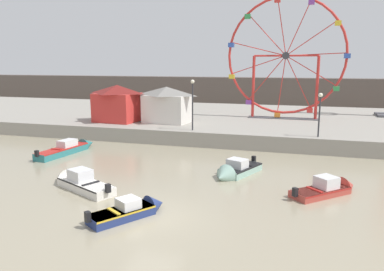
{
  "coord_description": "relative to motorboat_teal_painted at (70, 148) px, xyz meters",
  "views": [
    {
      "loc": [
        6.24,
        -14.65,
        6.7
      ],
      "look_at": [
        -0.9,
        9.32,
        1.91
      ],
      "focal_mm": 35.35,
      "sensor_mm": 36.0,
      "label": 1
    }
  ],
  "objects": [
    {
      "name": "promenade_lamp_far",
      "position": [
        18.08,
        5.26,
        3.1
      ],
      "size": [
        0.32,
        0.32,
        3.31
      ],
      "color": "#2D2D33",
      "rests_on": "quay_promenade"
    },
    {
      "name": "motorboat_seafoam",
      "position": [
        13.14,
        -2.46,
        -0.03
      ],
      "size": [
        2.7,
        4.07,
        1.41
      ],
      "rotation": [
        0.0,
        0.0,
        4.32
      ],
      "color": "#93BCAD",
      "rests_on": "ground_plane"
    },
    {
      "name": "carnival_booth_white_ticket",
      "position": [
        4.69,
        8.64,
        2.62
      ],
      "size": [
        4.7,
        3.28,
        3.34
      ],
      "rotation": [
        0.0,
        0.0,
        -0.09
      ],
      "color": "silver",
      "rests_on": "quay_promenade"
    },
    {
      "name": "quay_promenade",
      "position": [
        10.71,
        15.65,
        0.27
      ],
      "size": [
        110.0,
        22.5,
        1.23
      ],
      "primitive_type": "cube",
      "color": "gray",
      "rests_on": "ground_plane"
    },
    {
      "name": "ground_plane",
      "position": [
        10.71,
        -9.61,
        -0.35
      ],
      "size": [
        240.0,
        240.0,
        0.0
      ],
      "primitive_type": "plane",
      "color": "gray"
    },
    {
      "name": "motorboat_teal_painted",
      "position": [
        0.0,
        0.0,
        0.0
      ],
      "size": [
        1.75,
        6.13,
        1.28
      ],
      "rotation": [
        0.0,
        0.0,
        1.45
      ],
      "color": "teal",
      "rests_on": "ground_plane"
    },
    {
      "name": "motorboat_navy_blue",
      "position": [
        9.88,
        -9.77,
        -0.06
      ],
      "size": [
        2.89,
        3.67,
        1.18
      ],
      "rotation": [
        0.0,
        0.0,
        1.0
      ],
      "color": "navy",
      "rests_on": "ground_plane"
    },
    {
      "name": "carnival_booth_red_striped",
      "position": [
        -0.05,
        8.01,
        2.69
      ],
      "size": [
        4.53,
        3.92,
        3.46
      ],
      "rotation": [
        0.0,
        0.0,
        -0.09
      ],
      "color": "red",
      "rests_on": "quay_promenade"
    },
    {
      "name": "ferris_wheel_red_frame",
      "position": [
        14.98,
        14.46,
        6.87
      ],
      "size": [
        11.59,
        1.2,
        11.91
      ],
      "color": "red",
      "rests_on": "quay_promenade"
    },
    {
      "name": "motorboat_faded_red",
      "position": [
        18.51,
        -4.1,
        -0.07
      ],
      "size": [
        3.76,
        3.73,
        1.35
      ],
      "rotation": [
        0.0,
        0.0,
        0.78
      ],
      "color": "#B24238",
      "rests_on": "ground_plane"
    },
    {
      "name": "motorboat_white_red_stripe",
      "position": [
        5.3,
        -7.06,
        -0.01
      ],
      "size": [
        4.89,
        3.14,
        1.42
      ],
      "rotation": [
        0.0,
        0.0,
        2.7
      ],
      "color": "silver",
      "rests_on": "ground_plane"
    },
    {
      "name": "distant_town_skyline",
      "position": [
        10.71,
        38.77,
        1.85
      ],
      "size": [
        140.0,
        3.0,
        4.4
      ],
      "primitive_type": "cube",
      "color": "#564C47",
      "rests_on": "ground_plane"
    },
    {
      "name": "promenade_lamp_near",
      "position": [
        8.16,
        5.38,
        3.59
      ],
      "size": [
        0.32,
        0.32,
        4.16
      ],
      "color": "#2D2D33",
      "rests_on": "quay_promenade"
    }
  ]
}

